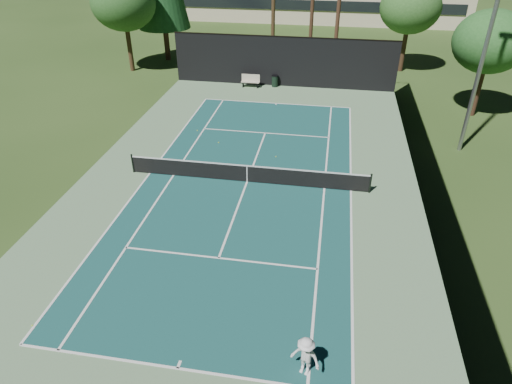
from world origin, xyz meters
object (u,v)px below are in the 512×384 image
at_px(player, 305,357).
at_px(trash_bin, 275,81).
at_px(tennis_ball_a, 32,325).
at_px(tennis_ball_c, 276,157).
at_px(tennis_ball_d, 197,131).
at_px(tennis_ball_b, 219,142).
at_px(tennis_net, 247,173).
at_px(park_bench, 251,80).

distance_m(player, trash_bin, 27.47).
distance_m(tennis_ball_a, tennis_ball_c, 15.69).
relative_size(player, trash_bin, 1.58).
distance_m(tennis_ball_c, tennis_ball_d, 6.30).
bearing_deg(tennis_ball_b, trash_bin, 79.88).
xyz_separation_m(tennis_net, tennis_ball_c, (1.13, 3.13, -0.52)).
height_order(tennis_net, trash_bin, tennis_net).
bearing_deg(park_bench, tennis_ball_d, -101.38).
relative_size(tennis_net, tennis_ball_d, 189.02).
bearing_deg(tennis_net, player, -70.72).
xyz_separation_m(tennis_ball_b, park_bench, (0.05, 10.87, 0.51)).
height_order(tennis_ball_c, park_bench, park_bench).
distance_m(tennis_ball_b, park_bench, 10.88).
bearing_deg(player, tennis_net, 129.65).
relative_size(tennis_ball_c, park_bench, 0.05).
bearing_deg(tennis_ball_b, tennis_net, -59.18).
height_order(tennis_ball_d, park_bench, park_bench).
distance_m(tennis_ball_c, trash_bin, 12.74).
bearing_deg(tennis_ball_b, tennis_ball_c, -19.19).
xyz_separation_m(tennis_ball_a, park_bench, (2.96, 26.38, 0.52)).
xyz_separation_m(player, tennis_ball_d, (-8.44, 17.33, -0.71)).
relative_size(tennis_ball_d, park_bench, 0.05).
relative_size(player, tennis_ball_b, 19.93).
xyz_separation_m(tennis_ball_c, tennis_ball_d, (-5.61, 2.86, 0.00)).
relative_size(tennis_ball_a, tennis_ball_c, 0.90).
height_order(tennis_net, tennis_ball_b, tennis_net).
relative_size(tennis_ball_c, trash_bin, 0.07).
bearing_deg(tennis_ball_d, trash_bin, 68.52).
distance_m(player, tennis_ball_c, 14.76).
bearing_deg(player, tennis_ball_a, -161.26).
bearing_deg(park_bench, tennis_ball_c, -72.97).
bearing_deg(tennis_ball_c, tennis_ball_b, 160.81).
xyz_separation_m(tennis_net, player, (3.97, -11.34, 0.19)).
distance_m(tennis_ball_b, trash_bin, 11.48).
xyz_separation_m(park_bench, trash_bin, (1.96, 0.43, -0.07)).
bearing_deg(tennis_ball_d, tennis_ball_b, -40.23).
height_order(player, tennis_ball_b, player).
bearing_deg(player, tennis_ball_c, 121.45).
distance_m(tennis_ball_d, park_bench, 9.53).
distance_m(tennis_net, tennis_ball_c, 3.37).
bearing_deg(tennis_net, tennis_ball_a, -116.68).
distance_m(tennis_ball_d, trash_bin, 10.49).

